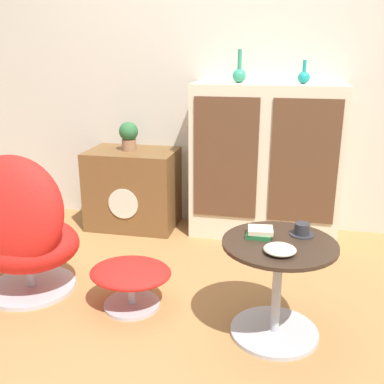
# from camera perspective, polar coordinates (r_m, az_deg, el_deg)

# --- Properties ---
(ground_plane) EXTENTS (12.00, 12.00, 0.00)m
(ground_plane) POSITION_cam_1_polar(r_m,az_deg,el_deg) (2.39, -2.42, -16.33)
(ground_plane) COLOR #A87542
(wall_back) EXTENTS (6.40, 0.06, 2.60)m
(wall_back) POSITION_cam_1_polar(r_m,az_deg,el_deg) (3.46, 3.80, 17.07)
(wall_back) COLOR beige
(wall_back) RESTS_ON ground_plane
(sideboard) EXTENTS (1.06, 0.39, 1.11)m
(sideboard) POSITION_cam_1_polar(r_m,az_deg,el_deg) (3.29, 9.29, 3.78)
(sideboard) COLOR beige
(sideboard) RESTS_ON ground_plane
(tv_console) EXTENTS (0.67, 0.46, 0.60)m
(tv_console) POSITION_cam_1_polar(r_m,az_deg,el_deg) (3.52, -7.47, 0.44)
(tv_console) COLOR brown
(tv_console) RESTS_ON ground_plane
(egg_chair) EXTENTS (0.61, 0.56, 0.84)m
(egg_chair) POSITION_cam_1_polar(r_m,az_deg,el_deg) (2.64, -21.07, -4.52)
(egg_chair) COLOR #B7B7BC
(egg_chair) RESTS_ON ground_plane
(ottoman) EXTENTS (0.44, 0.37, 0.25)m
(ottoman) POSITION_cam_1_polar(r_m,az_deg,el_deg) (2.45, -7.79, -10.58)
(ottoman) COLOR #B7B7BC
(ottoman) RESTS_ON ground_plane
(coffee_table) EXTENTS (0.53, 0.53, 0.49)m
(coffee_table) POSITION_cam_1_polar(r_m,az_deg,el_deg) (2.20, 10.76, -11.23)
(coffee_table) COLOR #B7B7BC
(coffee_table) RESTS_ON ground_plane
(vase_leftmost) EXTENTS (0.09, 0.09, 0.22)m
(vase_leftmost) POSITION_cam_1_polar(r_m,az_deg,el_deg) (3.22, 6.02, 14.68)
(vase_leftmost) COLOR #2D8E6B
(vase_leftmost) RESTS_ON sideboard
(vase_inner_left) EXTENTS (0.08, 0.08, 0.16)m
(vase_inner_left) POSITION_cam_1_polar(r_m,az_deg,el_deg) (3.21, 14.01, 14.02)
(vase_inner_left) COLOR teal
(vase_inner_left) RESTS_ON sideboard
(potted_plant) EXTENTS (0.14, 0.14, 0.22)m
(potted_plant) POSITION_cam_1_polar(r_m,az_deg,el_deg) (3.42, -8.04, 7.21)
(potted_plant) COLOR #996B4C
(potted_plant) RESTS_ON tv_console
(teacup) EXTENTS (0.12, 0.12, 0.06)m
(teacup) POSITION_cam_1_polar(r_m,az_deg,el_deg) (2.20, 13.79, -4.74)
(teacup) COLOR #2D2D33
(teacup) RESTS_ON coffee_table
(book_stack) EXTENTS (0.13, 0.11, 0.04)m
(book_stack) POSITION_cam_1_polar(r_m,az_deg,el_deg) (2.15, 8.60, -5.10)
(book_stack) COLOR #237038
(book_stack) RESTS_ON coffee_table
(bowl) EXTENTS (0.14, 0.14, 0.04)m
(bowl) POSITION_cam_1_polar(r_m,az_deg,el_deg) (2.00, 11.10, -7.16)
(bowl) COLOR beige
(bowl) RESTS_ON coffee_table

